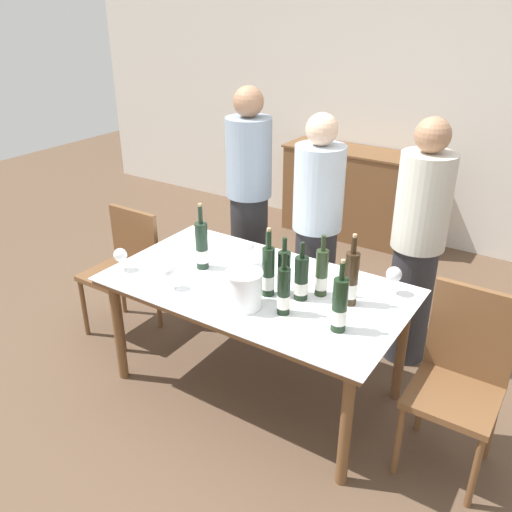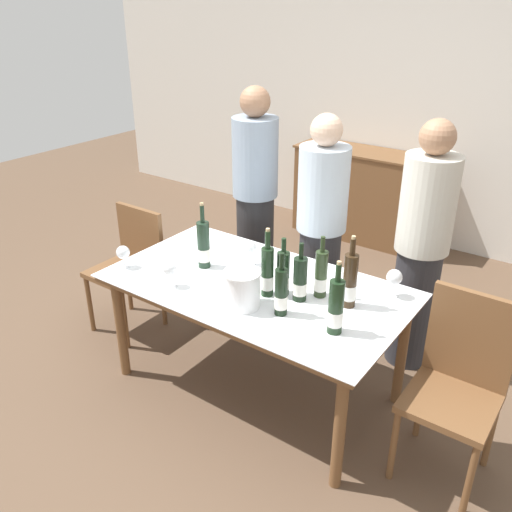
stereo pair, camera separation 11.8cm
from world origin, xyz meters
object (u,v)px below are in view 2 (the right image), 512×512
object	(u,v)px
dining_table	(256,295)
person_guest_left	(321,233)
wine_bottle_5	(267,273)
wine_glass_3	(394,278)
chair_right_end	(459,377)
person_host	(255,203)
wine_bottle_4	(321,275)
wine_bottle_6	(336,308)
wine_bottle_2	(204,246)
sideboard_cabinet	(364,195)
wine_glass_0	(169,270)
wine_bottle_0	(350,282)
wine_glass_1	(250,249)
wine_bottle_7	(283,275)
wine_glass_2	(123,253)
chair_left_end	(131,260)
person_guest_right	(421,250)
wine_bottle_1	(300,281)
ice_bucket	(242,288)
wine_bottle_3	(281,293)

from	to	relation	value
dining_table	person_guest_left	distance (m)	0.75
wine_bottle_5	wine_glass_3	size ratio (longest dim) A/B	2.46
chair_right_end	person_host	world-z (taller)	person_host
wine_bottle_4	wine_bottle_6	bearing A→B (deg)	-48.97
person_host	wine_bottle_2	bearing A→B (deg)	-74.92
sideboard_cabinet	wine_glass_0	xyz separation A→B (m)	(0.12, -2.83, 0.40)
wine_bottle_0	person_guest_left	xyz separation A→B (m)	(-0.54, 0.65, -0.08)
wine_glass_1	wine_glass_3	bearing A→B (deg)	9.33
wine_bottle_7	wine_glass_2	bearing A→B (deg)	-163.28
wine_glass_2	person_guest_left	bearing A→B (deg)	53.17
person_host	person_guest_left	distance (m)	0.62
wine_bottle_5	person_guest_left	world-z (taller)	person_guest_left
wine_bottle_2	wine_glass_1	world-z (taller)	wine_bottle_2
wine_glass_1	chair_left_end	world-z (taller)	same
sideboard_cabinet	wine_glass_2	xyz separation A→B (m)	(-0.27, -2.82, 0.39)
wine_bottle_6	person_guest_right	xyz separation A→B (m)	(0.06, 1.00, -0.06)
dining_table	wine_bottle_1	world-z (taller)	wine_bottle_1
person_guest_left	wine_bottle_1	bearing A→B (deg)	-68.58
dining_table	ice_bucket	distance (m)	0.31
ice_bucket	chair_left_end	world-z (taller)	ice_bucket
sideboard_cabinet	person_host	bearing A→B (deg)	-93.75
wine_bottle_6	wine_glass_0	bearing A→B (deg)	-172.12
wine_bottle_5	wine_bottle_6	distance (m)	0.49
wine_bottle_5	person_guest_right	size ratio (longest dim) A/B	0.25
person_guest_left	wine_glass_3	bearing A→B (deg)	-31.03
wine_glass_3	chair_left_end	xyz separation A→B (m)	(-1.85, -0.25, -0.33)
wine_bottle_4	sideboard_cabinet	bearing A→B (deg)	109.61
wine_bottle_4	chair_left_end	bearing A→B (deg)	-179.27
chair_right_end	ice_bucket	bearing A→B (deg)	-163.05
wine_bottle_1	wine_bottle_5	xyz separation A→B (m)	(-0.17, -0.06, 0.02)
dining_table	person_guest_right	bearing A→B (deg)	51.92
dining_table	chair_left_end	size ratio (longest dim) A/B	1.95
dining_table	wine_bottle_5	bearing A→B (deg)	-26.95
chair_left_end	person_guest_left	xyz separation A→B (m)	(1.16, 0.66, 0.27)
wine_bottle_2	chair_right_end	xyz separation A→B (m)	(1.55, 0.09, -0.32)
chair_right_end	person_guest_right	world-z (taller)	person_guest_right
wine_bottle_5	wine_glass_2	xyz separation A→B (m)	(-0.90, -0.23, -0.04)
wine_glass_2	person_guest_right	xyz separation A→B (m)	(1.43, 1.13, -0.02)
ice_bucket	person_guest_left	world-z (taller)	person_guest_left
ice_bucket	person_guest_right	bearing A→B (deg)	61.89
person_host	person_guest_right	distance (m)	1.27
ice_bucket	wine_glass_2	world-z (taller)	ice_bucket
sideboard_cabinet	person_host	size ratio (longest dim) A/B	0.84
wine_bottle_3	wine_glass_1	distance (m)	0.59
wine_bottle_1	wine_bottle_0	bearing A→B (deg)	22.11
person_guest_left	wine_bottle_4	bearing A→B (deg)	-60.55
wine_bottle_2	person_guest_left	distance (m)	0.84
wine_bottle_4	wine_bottle_2	bearing A→B (deg)	-172.51
wine_bottle_6	person_guest_right	size ratio (longest dim) A/B	0.24
person_guest_right	wine_bottle_3	bearing A→B (deg)	-109.74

